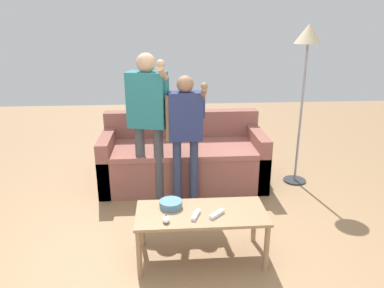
{
  "coord_description": "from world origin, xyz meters",
  "views": [
    {
      "loc": [
        -0.14,
        -2.81,
        1.93
      ],
      "look_at": [
        0.1,
        0.4,
        0.84
      ],
      "focal_mm": 34.07,
      "sensor_mm": 36.0,
      "label": 1
    }
  ],
  "objects": [
    {
      "name": "ground_plane",
      "position": [
        0.0,
        0.0,
        0.0
      ],
      "size": [
        12.0,
        12.0,
        0.0
      ],
      "primitive_type": "plane",
      "color": "#93704C"
    },
    {
      "name": "floor_lamp",
      "position": [
        1.47,
        1.33,
        1.64
      ],
      "size": [
        0.32,
        0.32,
        1.91
      ],
      "color": "#2D2D33",
      "rests_on": "ground"
    },
    {
      "name": "game_remote_wand_near",
      "position": [
        0.25,
        -0.22,
        0.45
      ],
      "size": [
        0.14,
        0.14,
        0.03
      ],
      "color": "white",
      "rests_on": "coffee_table"
    },
    {
      "name": "coffee_table",
      "position": [
        0.13,
        -0.15,
        0.38
      ],
      "size": [
        1.08,
        0.49,
        0.44
      ],
      "color": "#997551",
      "rests_on": "ground"
    },
    {
      "name": "player_left",
      "position": [
        -0.33,
        1.0,
        1.03
      ],
      "size": [
        0.47,
        0.43,
        1.63
      ],
      "color": "#47474C",
      "rests_on": "ground"
    },
    {
      "name": "game_remote_wand_far",
      "position": [
        0.08,
        -0.22,
        0.45
      ],
      "size": [
        0.09,
        0.16,
        0.03
      ],
      "color": "white",
      "rests_on": "coffee_table"
    },
    {
      "name": "player_center",
      "position": [
        0.06,
        0.88,
        0.89
      ],
      "size": [
        0.42,
        0.28,
        1.41
      ],
      "color": "#2D3856",
      "rests_on": "ground"
    },
    {
      "name": "couch",
      "position": [
        0.06,
        1.42,
        0.31
      ],
      "size": [
        1.96,
        0.89,
        0.85
      ],
      "color": "brown",
      "rests_on": "ground"
    },
    {
      "name": "game_remote_nunchuk",
      "position": [
        -0.16,
        -0.29,
        0.46
      ],
      "size": [
        0.06,
        0.09,
        0.05
      ],
      "color": "white",
      "rests_on": "coffee_table"
    },
    {
      "name": "snack_bowl",
      "position": [
        -0.12,
        -0.05,
        0.47
      ],
      "size": [
        0.19,
        0.19,
        0.06
      ],
      "primitive_type": "cylinder",
      "color": "teal",
      "rests_on": "coffee_table"
    }
  ]
}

